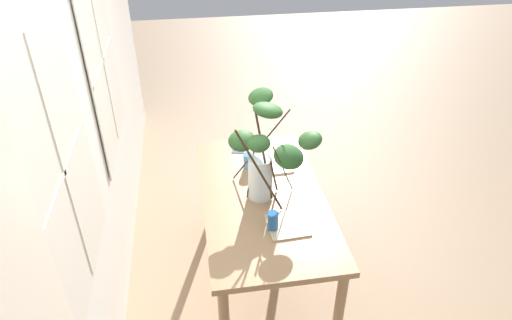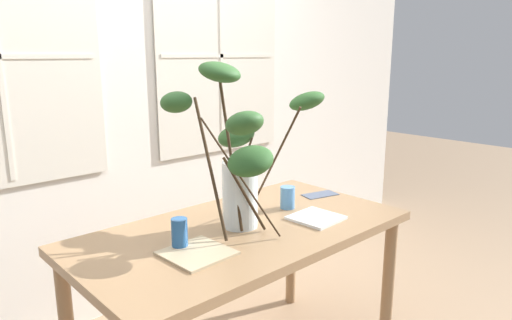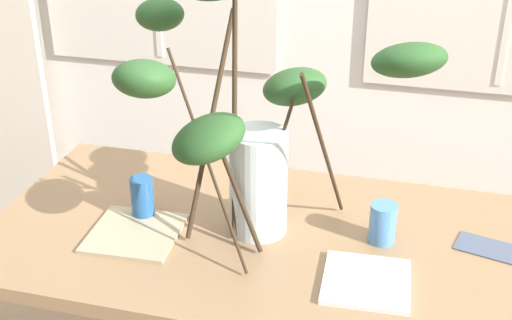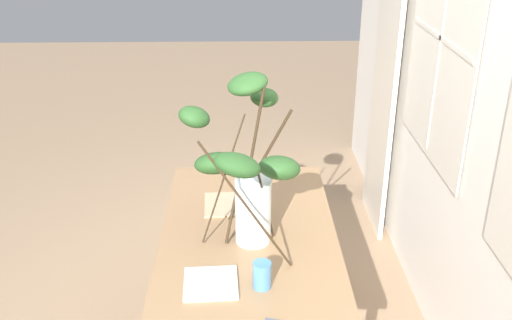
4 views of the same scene
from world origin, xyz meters
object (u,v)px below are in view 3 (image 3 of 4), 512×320
at_px(vase_with_branches, 251,121).
at_px(plate_square_right, 366,282).
at_px(dining_table, 256,260).
at_px(plate_square_left, 135,233).
at_px(drinking_glass_blue_right, 383,223).
at_px(drinking_glass_blue_left, 142,198).

distance_m(vase_with_branches, plate_square_right, 0.49).
bearing_deg(plate_square_right, dining_table, 154.27).
relative_size(plate_square_left, plate_square_right, 1.13).
relative_size(dining_table, drinking_glass_blue_right, 13.44).
bearing_deg(plate_square_right, plate_square_left, 174.69).
relative_size(drinking_glass_blue_left, plate_square_right, 0.58).
distance_m(drinking_glass_blue_right, plate_square_left, 0.68).
bearing_deg(drinking_glass_blue_left, plate_square_left, -81.07).
distance_m(drinking_glass_blue_left, plate_square_left, 0.11).
distance_m(plate_square_left, plate_square_right, 0.64).
xyz_separation_m(dining_table, drinking_glass_blue_right, (0.34, 0.05, 0.15)).
xyz_separation_m(vase_with_branches, drinking_glass_blue_left, (-0.32, 0.01, -0.28)).
bearing_deg(dining_table, drinking_glass_blue_left, -179.55).
distance_m(dining_table, plate_square_left, 0.35).
bearing_deg(plate_square_left, dining_table, 16.48).
height_order(vase_with_branches, plate_square_left, vase_with_branches).
xyz_separation_m(drinking_glass_blue_right, plate_square_right, (-0.02, -0.20, -0.05)).
xyz_separation_m(drinking_glass_blue_left, plate_square_left, (0.01, -0.09, -0.06)).
bearing_deg(plate_square_left, vase_with_branches, 14.60).
bearing_deg(plate_square_left, plate_square_right, -5.31).
bearing_deg(drinking_glass_blue_right, vase_with_branches, -170.00).
bearing_deg(plate_square_left, drinking_glass_blue_right, 12.18).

